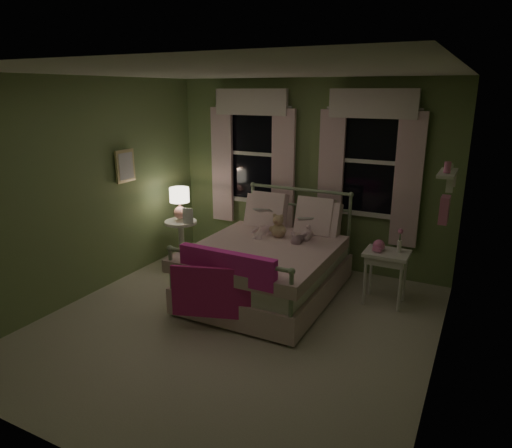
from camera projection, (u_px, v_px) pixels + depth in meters
The scene contains 18 objects.
room_shell at pixel (234, 209), 4.56m from camera, with size 4.20×4.20×4.20m.
bed at pixel (269, 265), 5.57m from camera, with size 1.58×2.04×1.18m.
pink_throw at pixel (226, 278), 4.63m from camera, with size 1.10×0.38×0.71m.
child_left at pixel (264, 209), 5.89m from camera, with size 0.29×0.19×0.79m, color #F7D1DD.
child_right at pixel (304, 218), 5.66m from camera, with size 0.34×0.26×0.69m, color #F7D1DD.
book_left at pixel (255, 214), 5.67m from camera, with size 0.20×0.27×0.03m, color beige.
book_right at pixel (297, 222), 5.44m from camera, with size 0.20×0.27×0.02m, color beige.
teddy_bear at pixel (278, 228), 5.68m from camera, with size 0.23×0.19×0.31m.
nightstand_left at pixel (181, 236), 6.55m from camera, with size 0.46×0.46×0.65m.
table_lamp at pixel (180, 200), 6.40m from camera, with size 0.28×0.28×0.45m.
book_nightstand at pixel (183, 223), 6.37m from camera, with size 0.16×0.22×0.02m, color beige.
nightstand_right at pixel (386, 260), 5.28m from camera, with size 0.50×0.40×0.64m.
pink_toy at pixel (379, 246), 5.27m from camera, with size 0.14×0.19×0.14m.
bud_vase at pixel (400, 240), 5.20m from camera, with size 0.06×0.06×0.28m.
window_left at pixel (252, 149), 6.57m from camera, with size 1.34×0.13×1.96m.
window_right at pixel (370, 156), 5.83m from camera, with size 1.34×0.13×1.96m.
wall_shelf at pixel (446, 192), 4.27m from camera, with size 0.15×0.50×0.60m.
framed_picture at pixel (125, 166), 5.87m from camera, with size 0.03×0.32×0.42m.
Camera 1 is at (2.21, -3.83, 2.44)m, focal length 32.00 mm.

